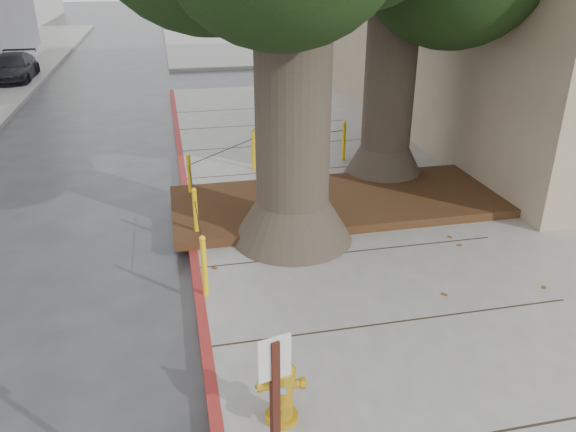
% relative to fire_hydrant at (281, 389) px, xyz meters
% --- Properties ---
extents(ground, '(140.00, 140.00, 0.00)m').
position_rel_fire_hydrant_xyz_m(ground, '(1.33, 1.36, -0.55)').
color(ground, '#28282B').
rests_on(ground, ground).
extents(sidewalk_far, '(16.00, 20.00, 0.15)m').
position_rel_fire_hydrant_xyz_m(sidewalk_far, '(7.33, 31.36, -0.48)').
color(sidewalk_far, slate).
rests_on(sidewalk_far, ground).
extents(curb_red, '(0.14, 26.00, 0.16)m').
position_rel_fire_hydrant_xyz_m(curb_red, '(-0.67, 3.86, -0.48)').
color(curb_red, maroon).
rests_on(curb_red, ground).
extents(planter_bed, '(6.40, 2.60, 0.16)m').
position_rel_fire_hydrant_xyz_m(planter_bed, '(2.23, 5.26, -0.32)').
color(planter_bed, black).
rests_on(planter_bed, sidewalk_main).
extents(bollard_ring, '(3.79, 5.39, 0.95)m').
position_rel_fire_hydrant_xyz_m(bollard_ring, '(0.46, 5.74, 0.11)').
color(bollard_ring, yellow).
rests_on(bollard_ring, sidewalk_main).
extents(fire_hydrant, '(0.44, 0.40, 0.82)m').
position_rel_fire_hydrant_xyz_m(fire_hydrant, '(0.00, 0.00, 0.00)').
color(fire_hydrant, '#B28212').
rests_on(fire_hydrant, sidewalk_main).
extents(car_silver, '(3.58, 1.61, 1.20)m').
position_rel_fire_hydrant_xyz_m(car_silver, '(7.89, 19.41, 0.05)').
color(car_silver, '#9E9EA3').
rests_on(car_silver, ground).
extents(car_red, '(3.86, 1.67, 1.24)m').
position_rel_fire_hydrant_xyz_m(car_red, '(12.32, 19.33, 0.07)').
color(car_red, maroon).
rests_on(car_red, ground).
extents(car_dark, '(1.62, 3.85, 1.11)m').
position_rel_fire_hydrant_xyz_m(car_dark, '(-6.81, 20.41, 0.00)').
color(car_dark, black).
rests_on(car_dark, ground).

